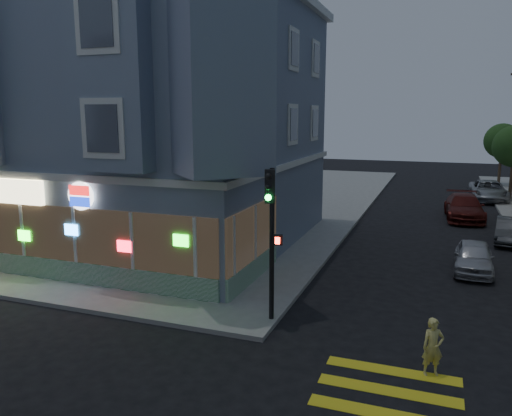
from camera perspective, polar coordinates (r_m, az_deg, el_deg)
The scene contains 10 objects.
ground at distance 13.88m, azimuth -14.43°, elevation -16.20°, with size 120.00×120.00×0.00m, color black.
sidewalk_nw at distance 39.53m, azimuth -11.70°, elevation 1.52°, with size 33.00×42.00×0.15m, color gray.
corner_building at distance 24.89m, azimuth -12.09°, elevation 9.55°, with size 14.60×14.60×11.40m.
street_tree_far at distance 48.38m, azimuth 26.32°, elevation 6.88°, with size 3.00×3.00×5.30m.
running_child at distance 13.08m, azimuth 19.56°, elevation -14.75°, with size 0.52×0.34×1.43m, color #D5C96D.
parked_car_a at distance 21.74m, azimuth 23.63°, elevation -5.14°, with size 1.44×3.59×1.22m, color #ACAEB4.
parked_car_b at distance 27.34m, azimuth 27.05°, elevation -2.34°, with size 1.27×3.63×1.20m, color #383A3D.
parked_car_c at distance 32.25m, azimuth 22.69°, elevation 0.08°, with size 2.07×5.10×1.48m, color #521712.
parked_car_d at distance 40.11m, azimuth 25.00°, elevation 1.81°, with size 2.41×5.23×1.45m, color #9FA3A9.
traffic_signal at distance 14.33m, azimuth 1.76°, elevation -1.31°, with size 0.57×0.51×4.54m.
Camera 1 is at (7.26, -10.08, 6.19)m, focal length 35.00 mm.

